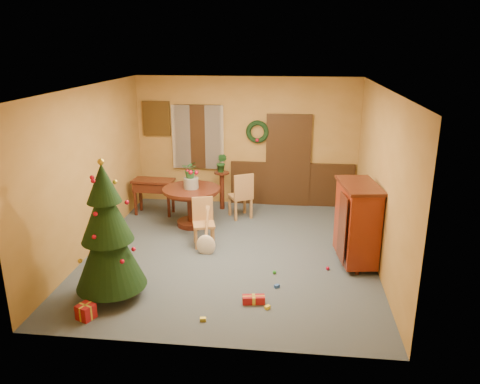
# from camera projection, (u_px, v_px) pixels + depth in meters

# --- Properties ---
(room_envelope) EXTENTS (5.50, 5.50, 5.50)m
(room_envelope) POSITION_uv_depth(u_px,v_px,m) (255.00, 157.00, 10.60)
(room_envelope) COLOR #374350
(room_envelope) RESTS_ON ground
(dining_table) EXTENTS (1.17, 1.17, 0.80)m
(dining_table) POSITION_uv_depth(u_px,v_px,m) (192.00, 199.00, 9.47)
(dining_table) COLOR black
(dining_table) RESTS_ON floor
(urn) EXTENTS (0.29, 0.29, 0.22)m
(urn) POSITION_uv_depth(u_px,v_px,m) (191.00, 183.00, 9.37)
(urn) COLOR slate
(urn) RESTS_ON dining_table
(centerpiece_plant) EXTENTS (0.32, 0.28, 0.35)m
(centerpiece_plant) POSITION_uv_depth(u_px,v_px,m) (191.00, 169.00, 9.28)
(centerpiece_plant) COLOR #1E4C23
(centerpiece_plant) RESTS_ON urn
(chair_near) EXTENTS (0.48, 0.48, 0.89)m
(chair_near) POSITION_uv_depth(u_px,v_px,m) (203.00, 220.00, 8.61)
(chair_near) COLOR #9D733E
(chair_near) RESTS_ON floor
(chair_far) EXTENTS (0.59, 0.59, 1.00)m
(chair_far) POSITION_uv_depth(u_px,v_px,m) (242.00, 194.00, 9.87)
(chair_far) COLOR #9D733E
(chair_far) RESTS_ON floor
(guitar) EXTENTS (0.46, 0.59, 0.79)m
(guitar) POSITION_uv_depth(u_px,v_px,m) (206.00, 233.00, 8.23)
(guitar) COLOR beige
(guitar) RESTS_ON floor
(plant_stand) EXTENTS (0.33, 0.33, 0.86)m
(plant_stand) POSITION_uv_depth(u_px,v_px,m) (222.00, 186.00, 10.44)
(plant_stand) COLOR black
(plant_stand) RESTS_ON floor
(stand_plant) EXTENTS (0.28, 0.26, 0.43)m
(stand_plant) POSITION_uv_depth(u_px,v_px,m) (222.00, 163.00, 10.27)
(stand_plant) COLOR #19471E
(stand_plant) RESTS_ON plant_stand
(christmas_tree) EXTENTS (1.02, 1.02, 2.10)m
(christmas_tree) POSITION_uv_depth(u_px,v_px,m) (108.00, 234.00, 6.65)
(christmas_tree) COLOR #382111
(christmas_tree) RESTS_ON floor
(writing_desk) EXTENTS (0.90, 0.48, 0.78)m
(writing_desk) POSITION_uv_depth(u_px,v_px,m) (154.00, 188.00, 10.12)
(writing_desk) COLOR black
(writing_desk) RESTS_ON floor
(sideboard) EXTENTS (0.73, 1.17, 1.40)m
(sideboard) POSITION_uv_depth(u_px,v_px,m) (357.00, 221.00, 7.80)
(sideboard) COLOR #5B1D0A
(sideboard) RESTS_ON floor
(gift_a) EXTENTS (0.35, 0.29, 0.17)m
(gift_a) POSITION_uv_depth(u_px,v_px,m) (108.00, 272.00, 7.50)
(gift_a) COLOR brown
(gift_a) RESTS_ON floor
(gift_b) EXTENTS (0.27, 0.27, 0.21)m
(gift_b) POSITION_uv_depth(u_px,v_px,m) (86.00, 312.00, 6.36)
(gift_b) COLOR maroon
(gift_b) RESTS_ON floor
(gift_c) EXTENTS (0.34, 0.33, 0.15)m
(gift_c) POSITION_uv_depth(u_px,v_px,m) (118.00, 268.00, 7.67)
(gift_c) COLOR brown
(gift_c) RESTS_ON floor
(gift_d) EXTENTS (0.34, 0.18, 0.12)m
(gift_d) POSITION_uv_depth(u_px,v_px,m) (254.00, 299.00, 6.76)
(gift_d) COLOR maroon
(gift_d) RESTS_ON floor
(toy_a) EXTENTS (0.09, 0.09, 0.05)m
(toy_a) POSITION_uv_depth(u_px,v_px,m) (277.00, 286.00, 7.19)
(toy_a) COLOR #2650A5
(toy_a) RESTS_ON floor
(toy_b) EXTENTS (0.06, 0.06, 0.06)m
(toy_b) POSITION_uv_depth(u_px,v_px,m) (274.00, 272.00, 7.62)
(toy_b) COLOR green
(toy_b) RESTS_ON floor
(toy_c) EXTENTS (0.09, 0.09, 0.05)m
(toy_c) POSITION_uv_depth(u_px,v_px,m) (267.00, 307.00, 6.62)
(toy_c) COLOR yellow
(toy_c) RESTS_ON floor
(toy_d) EXTENTS (0.06, 0.06, 0.06)m
(toy_d) POSITION_uv_depth(u_px,v_px,m) (328.00, 268.00, 7.74)
(toy_d) COLOR red
(toy_d) RESTS_ON floor
(toy_e) EXTENTS (0.09, 0.06, 0.05)m
(toy_e) POSITION_uv_depth(u_px,v_px,m) (203.00, 319.00, 6.33)
(toy_e) COLOR gold
(toy_e) RESTS_ON floor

